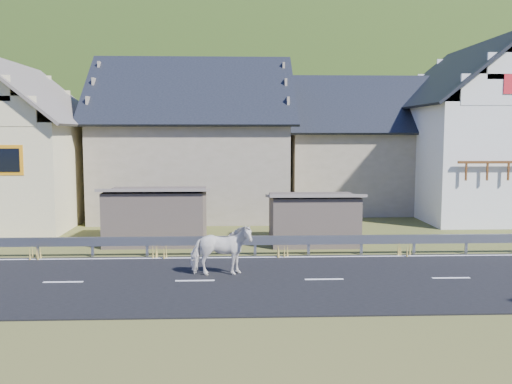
{
  "coord_description": "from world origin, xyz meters",
  "views": [
    {
      "loc": [
        1.18,
        -17.18,
        4.58
      ],
      "look_at": [
        1.99,
        2.68,
        2.5
      ],
      "focal_mm": 40.0,
      "sensor_mm": 36.0,
      "label": 1
    }
  ],
  "objects": [
    {
      "name": "shed_left",
      "position": [
        -2.0,
        6.5,
        1.1
      ],
      "size": [
        4.3,
        3.3,
        2.4
      ],
      "primitive_type": "cube",
      "color": "brown",
      "rests_on": "ground"
    },
    {
      "name": "house_cream",
      "position": [
        -10.0,
        12.0,
        4.36
      ],
      "size": [
        7.8,
        9.8,
        8.3
      ],
      "color": "beige",
      "rests_on": "ground"
    },
    {
      "name": "house_stone_a",
      "position": [
        -1.0,
        15.0,
        4.63
      ],
      "size": [
        10.8,
        9.8,
        8.9
      ],
      "color": "gray",
      "rests_on": "ground"
    },
    {
      "name": "guardrail",
      "position": [
        -0.0,
        3.68,
        0.56
      ],
      "size": [
        28.1,
        0.09,
        0.75
      ],
      "color": "#93969B",
      "rests_on": "ground"
    },
    {
      "name": "lane_markings",
      "position": [
        0.0,
        0.0,
        0.04
      ],
      "size": [
        60.0,
        6.6,
        0.01
      ],
      "primitive_type": "cube",
      "color": "silver",
      "rests_on": "road"
    },
    {
      "name": "house_white",
      "position": [
        15.0,
        14.0,
        5.06
      ],
      "size": [
        8.8,
        10.8,
        9.7
      ],
      "color": "silver",
      "rests_on": "ground"
    },
    {
      "name": "shed_right",
      "position": [
        4.5,
        6.0,
        1.0
      ],
      "size": [
        3.8,
        2.9,
        2.2
      ],
      "primitive_type": "cube",
      "color": "brown",
      "rests_on": "ground"
    },
    {
      "name": "road",
      "position": [
        0.0,
        0.0,
        0.02
      ],
      "size": [
        60.0,
        7.0,
        0.04
      ],
      "primitive_type": "cube",
      "color": "black",
      "rests_on": "ground"
    },
    {
      "name": "horse",
      "position": [
        0.8,
        0.65,
        0.86
      ],
      "size": [
        0.98,
        1.98,
        1.64
      ],
      "primitive_type": "imported",
      "rotation": [
        0.0,
        0.0,
        1.62
      ],
      "color": "white",
      "rests_on": "road"
    },
    {
      "name": "ground",
      "position": [
        0.0,
        0.0,
        0.0
      ],
      "size": [
        160.0,
        160.0,
        0.0
      ],
      "primitive_type": "plane",
      "color": "#434F1E",
      "rests_on": "ground"
    },
    {
      "name": "house_stone_b",
      "position": [
        9.0,
        17.0,
        4.24
      ],
      "size": [
        9.8,
        8.8,
        8.1
      ],
      "color": "gray",
      "rests_on": "ground"
    },
    {
      "name": "mountain",
      "position": [
        5.0,
        180.0,
        -20.0
      ],
      "size": [
        440.0,
        280.0,
        260.0
      ],
      "primitive_type": "ellipsoid",
      "color": "#1F3A14",
      "rests_on": "ground"
    }
  ]
}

